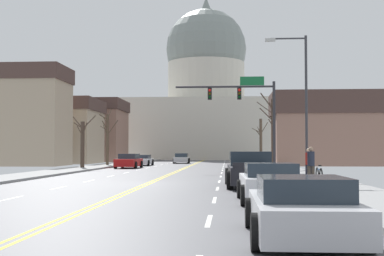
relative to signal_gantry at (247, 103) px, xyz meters
name	(u,v)px	position (x,y,z in m)	size (l,w,h in m)	color
ground	(148,183)	(-5.46, -15.72, -5.33)	(20.00, 180.00, 0.20)	#4D4D52
signal_gantry	(247,103)	(0.00, 0.00, 0.00)	(7.91, 0.41, 7.34)	#28282D
street_lamp_right	(301,93)	(2.44, -13.04, -0.61)	(2.27, 0.24, 7.75)	#333338
capitol_building	(206,101)	(-5.46, 55.03, 5.32)	(29.80, 21.04, 30.03)	beige
sedan_near_00	(247,166)	(-0.18, -4.78, -4.77)	(1.98, 4.25, 1.22)	#B71414
sedan_near_01	(251,169)	(-0.15, -10.88, -4.78)	(1.98, 4.32, 1.21)	#6B6056
pickup_truck_near_02	(251,171)	(-0.46, -17.57, -4.64)	(2.38, 5.73, 1.60)	black
sedan_near_03	(270,184)	(-0.16, -24.79, -4.77)	(2.07, 4.25, 1.26)	silver
sedan_near_04	(301,209)	(-0.14, -31.86, -4.80)	(2.00, 4.40, 1.18)	silver
sedan_oncoming_00	(129,161)	(-10.60, 6.32, -4.73)	(2.15, 4.28, 1.32)	#B71414
sedan_oncoming_01	(142,160)	(-10.69, 14.36, -4.81)	(2.09, 4.54, 1.14)	silver
sedan_oncoming_02	(182,159)	(-7.26, 23.89, -4.76)	(2.05, 4.39, 1.25)	silver
flank_building_00	(51,131)	(-23.57, 22.75, -1.32)	(12.04, 9.11, 7.97)	tan
flank_building_01	(27,116)	(-22.86, 12.90, -0.03)	(8.53, 6.48, 10.54)	tan
flank_building_02	(87,130)	(-21.96, 33.67, -0.86)	(10.99, 9.45, 8.88)	#8C6656
flank_building_03	(338,129)	(10.38, 15.97, -1.38)	(14.36, 7.56, 7.81)	#8C6656
bare_tree_00	(261,139)	(3.08, 32.26, -2.18)	(2.30, 2.43, 5.87)	brown
bare_tree_01	(107,137)	(-13.99, 12.29, -2.37)	(2.06, 2.18, 5.92)	#4C3D2D
bare_tree_02	(273,131)	(2.35, 3.89, -2.03)	(1.55, 2.37, 6.50)	#423328
bare_tree_03	(82,142)	(-14.26, 3.80, -3.00)	(2.29, 2.44, 4.60)	#423328
pedestrian_00	(309,162)	(2.66, -14.24, -4.32)	(0.35, 0.34, 1.62)	black
pedestrian_01	(311,163)	(2.42, -16.55, -4.28)	(0.35, 0.34, 1.68)	#4C4238
bicycle_parked	(319,175)	(2.82, -16.36, -4.87)	(0.12, 1.77, 0.85)	black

